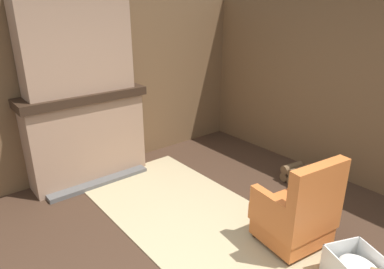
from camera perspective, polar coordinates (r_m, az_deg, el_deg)
wood_panel_wall_left at (r=4.94m, az=-19.02°, el=7.05°), size 0.06×6.05×2.45m
wood_panel_wall_back at (r=4.84m, az=28.49°, el=5.40°), size 6.05×0.09×2.45m
fireplace_hearth at (r=4.88m, az=-17.10°, el=-0.37°), size 0.64×1.65×1.24m
chimney_breast at (r=4.61m, az=-18.81°, el=13.90°), size 0.38×1.36×1.19m
area_rug at (r=3.80m, az=4.69°, el=-16.56°), size 4.04×1.51×0.01m
armchair at (r=3.64m, az=17.12°, el=-12.56°), size 0.69×0.75×0.99m
firewood_stack at (r=4.95m, az=17.35°, el=-6.45°), size 0.42×0.38×0.23m
oil_lamp_vase at (r=4.60m, az=-23.49°, el=6.73°), size 0.10×0.10×0.22m
storage_case at (r=4.86m, az=-14.57°, el=8.36°), size 0.15×0.23×0.14m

